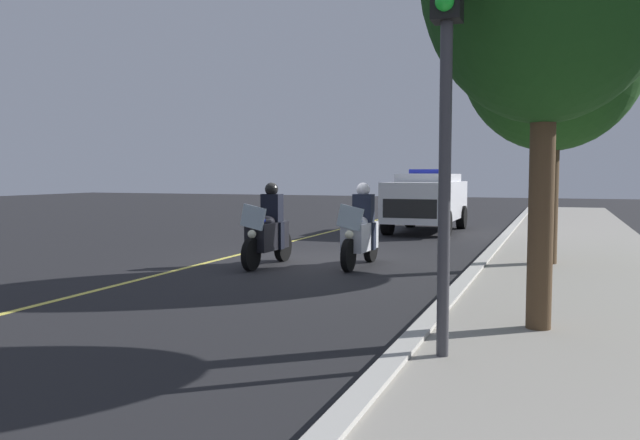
{
  "coord_description": "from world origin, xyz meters",
  "views": [
    {
      "loc": [
        12.88,
        4.86,
        1.9
      ],
      "look_at": [
        -0.03,
        0.0,
        0.9
      ],
      "focal_mm": 35.83,
      "sensor_mm": 36.0,
      "label": 1
    }
  ],
  "objects": [
    {
      "name": "traffic_light",
      "position": [
        6.66,
        3.81,
        3.1
      ],
      "size": [
        0.38,
        0.28,
        4.12
      ],
      "color": "#38383D",
      "rests_on": "sidewalk_strip"
    },
    {
      "name": "police_motorcycle_lead_right",
      "position": [
        0.41,
        1.05,
        0.7
      ],
      "size": [
        2.14,
        0.56,
        1.72
      ],
      "color": "black",
      "rests_on": "ground"
    },
    {
      "name": "curb_strip",
      "position": [
        0.0,
        3.41,
        0.07
      ],
      "size": [
        48.0,
        0.24,
        0.15
      ],
      "primitive_type": "cube",
      "color": "#B7B5AD",
      "rests_on": "ground"
    },
    {
      "name": "ground_plane",
      "position": [
        0.0,
        0.0,
        0.0
      ],
      "size": [
        80.0,
        80.0,
        0.0
      ],
      "primitive_type": "plane",
      "color": "black"
    },
    {
      "name": "sidewalk_strip",
      "position": [
        0.0,
        5.31,
        0.05
      ],
      "size": [
        48.0,
        3.6,
        0.1
      ],
      "primitive_type": "cube",
      "color": "gray",
      "rests_on": "ground"
    },
    {
      "name": "tree_mid_block",
      "position": [
        -0.68,
        4.65,
        4.31
      ],
      "size": [
        3.58,
        3.58,
        6.2
      ],
      "color": "#4C3823",
      "rests_on": "sidewalk_strip"
    },
    {
      "name": "lane_stripe_center",
      "position": [
        0.0,
        -2.18,
        0.0
      ],
      "size": [
        48.0,
        0.12,
        0.01
      ],
      "primitive_type": "cube",
      "color": "#E0D14C",
      "rests_on": "ground"
    },
    {
      "name": "police_suv",
      "position": [
        -7.95,
        0.77,
        1.07
      ],
      "size": [
        4.93,
        2.12,
        2.05
      ],
      "color": "silver",
      "rests_on": "ground"
    },
    {
      "name": "police_motorcycle_lead_left",
      "position": [
        0.99,
        -0.76,
        0.7
      ],
      "size": [
        2.14,
        0.56,
        1.72
      ],
      "color": "black",
      "rests_on": "ground"
    }
  ]
}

